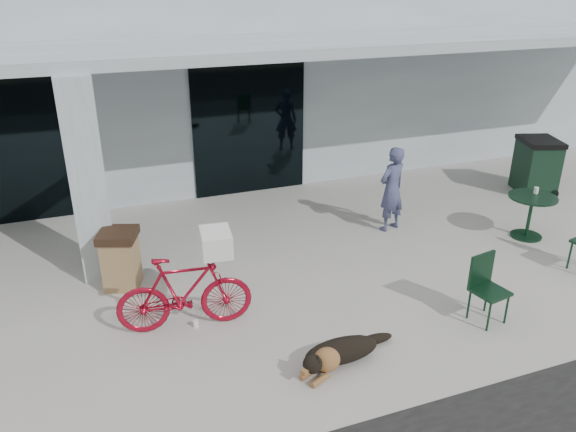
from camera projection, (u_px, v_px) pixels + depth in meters
name	position (u px, v px, depth m)	size (l,w,h in m)	color
ground	(232.00, 335.00, 7.39)	(80.00, 80.00, 0.00)	#AAA6A0
building	(136.00, 66.00, 13.78)	(22.00, 7.00, 4.50)	#B2C4C9
storefront_glass_right	(249.00, 130.00, 11.70)	(2.40, 0.06, 2.70)	black
column	(88.00, 182.00, 8.26)	(0.50, 0.50, 3.12)	#B2C4C9
overhang	(166.00, 50.00, 9.19)	(22.00, 2.80, 0.18)	#B2C4C9
bicycle	(184.00, 293.00, 7.36)	(0.50, 1.78, 1.07)	maroon
laundry_basket	(216.00, 242.00, 7.18)	(0.51, 0.38, 0.30)	white
dog	(342.00, 349.00, 6.82)	(1.10, 0.37, 0.37)	black
cup_near_dog	(196.00, 324.00, 7.55)	(0.08, 0.08, 0.10)	white
cafe_table_far	(529.00, 217.00, 9.98)	(0.83, 0.83, 0.78)	#11301D
cafe_chair_far_a	(490.00, 291.00, 7.52)	(0.43, 0.47, 0.95)	#11301D
person	(392.00, 189.00, 10.13)	(0.58, 0.38, 1.58)	#3F4469
cup_on_table	(536.00, 190.00, 9.94)	(0.08, 0.08, 0.11)	white
trash_receptacle	(121.00, 259.00, 8.37)	(0.54, 0.54, 0.92)	olive
wheeled_bin	(536.00, 166.00, 11.98)	(0.72, 0.92, 1.17)	black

